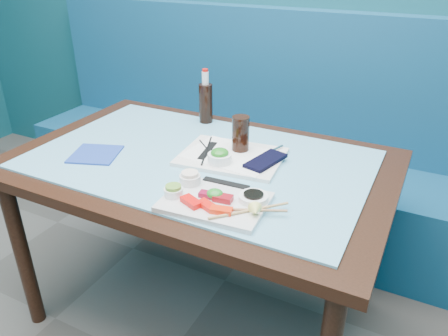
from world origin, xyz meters
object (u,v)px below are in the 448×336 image
at_px(sashimi_plate, 215,202).
at_px(cola_bottle_body, 206,103).
at_px(blue_napkin, 95,154).
at_px(seaweed_bowl, 220,158).
at_px(cola_glass, 241,134).
at_px(dining_table, 199,180).
at_px(booth_bench, 275,162).
at_px(serving_tray, 231,157).

bearing_deg(sashimi_plate, cola_bottle_body, 116.90).
bearing_deg(blue_napkin, cola_bottle_body, 67.73).
xyz_separation_m(seaweed_bowl, cola_glass, (0.02, 0.13, 0.05)).
bearing_deg(cola_glass, cola_bottle_body, 139.99).
bearing_deg(seaweed_bowl, dining_table, 167.16).
relative_size(sashimi_plate, seaweed_bowl, 3.67).
relative_size(booth_bench, cola_bottle_body, 17.60).
height_order(sashimi_plate, seaweed_bowl, seaweed_bowl).
bearing_deg(cola_bottle_body, sashimi_plate, -58.73).
distance_m(seaweed_bowl, blue_napkin, 0.48).
distance_m(sashimi_plate, blue_napkin, 0.58).
bearing_deg(booth_bench, seaweed_bowl, -83.44).
relative_size(sashimi_plate, cola_glass, 2.35).
bearing_deg(blue_napkin, dining_table, 22.99).
height_order(seaweed_bowl, blue_napkin, seaweed_bowl).
xyz_separation_m(sashimi_plate, blue_napkin, (-0.57, 0.11, -0.00)).
relative_size(booth_bench, cola_glass, 22.51).
distance_m(booth_bench, serving_tray, 0.89).
relative_size(serving_tray, cola_bottle_body, 2.17).
distance_m(booth_bench, blue_napkin, 1.12).
xyz_separation_m(serving_tray, blue_napkin, (-0.47, -0.21, -0.00)).
relative_size(sashimi_plate, serving_tray, 0.85).
height_order(serving_tray, cola_bottle_body, cola_bottle_body).
distance_m(cola_glass, blue_napkin, 0.55).
bearing_deg(cola_glass, booth_bench, 99.24).
height_order(booth_bench, cola_glass, booth_bench).
distance_m(serving_tray, cola_glass, 0.09).
xyz_separation_m(booth_bench, blue_napkin, (-0.36, -0.99, 0.39)).
relative_size(serving_tray, blue_napkin, 2.19).
bearing_deg(cola_glass, sashimi_plate, -76.74).
bearing_deg(serving_tray, dining_table, -160.34).
bearing_deg(sashimi_plate, cola_glass, 98.89).
distance_m(dining_table, blue_napkin, 0.40).
xyz_separation_m(serving_tray, cola_bottle_body, (-0.27, 0.29, 0.08)).
height_order(dining_table, cola_bottle_body, cola_bottle_body).
relative_size(cola_bottle_body, blue_napkin, 1.01).
height_order(booth_bench, blue_napkin, booth_bench).
xyz_separation_m(serving_tray, seaweed_bowl, (-0.01, -0.07, 0.02)).
height_order(serving_tray, cola_glass, cola_glass).
distance_m(booth_bench, cola_glass, 0.87).
bearing_deg(dining_table, cola_glass, 42.03).
xyz_separation_m(dining_table, seaweed_bowl, (0.10, -0.02, 0.12)).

